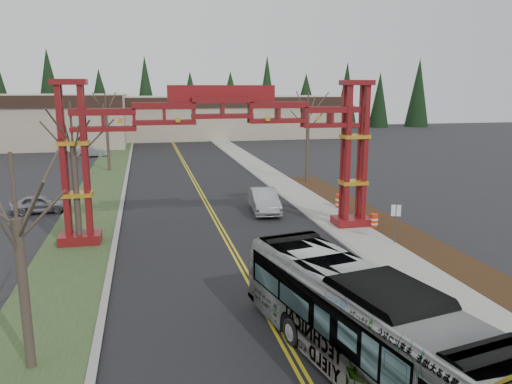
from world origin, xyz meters
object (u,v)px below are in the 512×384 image
object	(u,v)px
parked_car_far_a	(90,152)
barrel_mid	(360,211)
street_sign	(396,216)
barrel_north	(340,202)
silver_sedan	(264,201)
transit_bus	(361,322)
gateway_arch	(223,133)
bare_tree_median_near	(17,220)
bare_tree_median_far	(106,112)
retail_building_east	(225,116)
bare_tree_median_mid	(73,143)
parked_car_near_a	(39,204)
barrel_south	(374,221)
bare_tree_right_far	(308,117)

from	to	relation	value
parked_car_far_a	barrel_mid	bearing A→B (deg)	-155.43
street_sign	barrel_north	distance (m)	8.56
parked_car_far_a	street_sign	bearing A→B (deg)	-159.71
silver_sedan	transit_bus	bearing A→B (deg)	-90.57
barrel_north	gateway_arch	bearing A→B (deg)	-153.70
gateway_arch	street_sign	world-z (taller)	gateway_arch
bare_tree_median_near	bare_tree_median_far	distance (m)	38.16
gateway_arch	retail_building_east	xyz separation A→B (m)	(10.00, 61.95, -2.47)
gateway_arch	parked_car_far_a	world-z (taller)	gateway_arch
silver_sedan	bare_tree_median_mid	distance (m)	13.53
gateway_arch	retail_building_east	size ratio (longest dim) A/B	0.48
gateway_arch	parked_car_far_a	distance (m)	38.92
bare_tree_median_near	barrel_north	distance (m)	24.61
retail_building_east	parked_car_near_a	xyz separation A→B (m)	(-21.58, -53.96, -2.88)
bare_tree_median_near	barrel_mid	distance (m)	23.06
transit_bus	bare_tree_median_mid	size ratio (longest dim) A/B	1.44
street_sign	barrel_north	size ratio (longest dim) A/B	2.09
gateway_arch	bare_tree_median_far	xyz separation A→B (m)	(-8.00, 25.31, 0.05)
bare_tree_median_mid	barrel_north	distance (m)	18.37
silver_sedan	bare_tree_median_far	world-z (taller)	bare_tree_median_far
barrel_south	barrel_north	distance (m)	5.16
bare_tree_median_far	barrel_north	bearing A→B (deg)	-50.79
gateway_arch	transit_bus	world-z (taller)	gateway_arch
bare_tree_median_far	barrel_south	size ratio (longest dim) A/B	8.74
barrel_north	barrel_mid	bearing A→B (deg)	-82.50
retail_building_east	barrel_south	size ratio (longest dim) A/B	41.19
barrel_south	bare_tree_median_mid	bearing A→B (deg)	178.56
retail_building_east	silver_sedan	world-z (taller)	retail_building_east
retail_building_east	barrel_mid	distance (m)	60.30
bare_tree_median_far	bare_tree_right_far	distance (m)	20.82
silver_sedan	barrel_south	size ratio (longest dim) A/B	5.33
retail_building_east	transit_bus	xyz separation A→B (m)	(-8.20, -77.03, -1.95)
silver_sedan	parked_car_near_a	bearing A→B (deg)	172.64
silver_sedan	street_sign	distance (m)	10.29
retail_building_east	barrel_south	bearing A→B (deg)	-90.77
retail_building_east	street_sign	world-z (taller)	retail_building_east
transit_bus	barrel_south	xyz separation A→B (m)	(7.36, 14.37, -1.10)
gateway_arch	parked_car_far_a	size ratio (longest dim) A/B	4.39
retail_building_east	bare_tree_right_far	bearing A→B (deg)	-90.00
barrel_south	barrel_mid	xyz separation A→B (m)	(0.21, 2.44, 0.01)
parked_car_far_a	bare_tree_right_far	world-z (taller)	bare_tree_right_far
bare_tree_median_far	barrel_mid	size ratio (longest dim) A/B	8.48
gateway_arch	street_sign	bearing A→B (deg)	-24.67
transit_bus	bare_tree_median_far	world-z (taller)	bare_tree_median_far
retail_building_east	barrel_mid	size ratio (longest dim) A/B	39.97
silver_sedan	bare_tree_right_far	xyz separation A→B (m)	(6.42, 10.04, 5.10)
street_sign	retail_building_east	bearing A→B (deg)	88.94
barrel_mid	bare_tree_median_near	bearing A→B (deg)	-140.04
bare_tree_median_mid	bare_tree_median_far	bearing A→B (deg)	90.00
bare_tree_right_far	barrel_south	bearing A→B (deg)	-93.09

